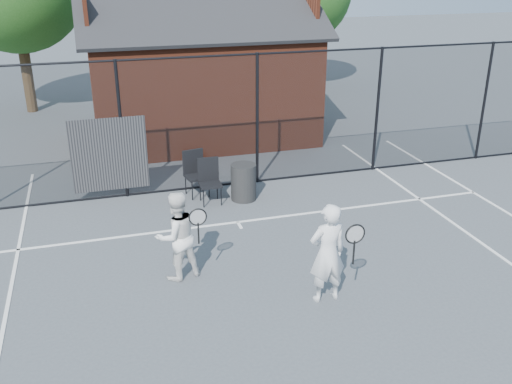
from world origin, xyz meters
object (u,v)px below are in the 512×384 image
object	(u,v)px
player_front	(328,253)
player_back	(177,236)
chair_left	(210,182)
waste_bin	(244,182)
chair_right	(197,175)
clubhouse	(200,82)

from	to	relation	value
player_front	player_back	bearing A→B (deg)	147.77
chair_left	waste_bin	distance (m)	0.74
chair_right	waste_bin	size ratio (longest dim) A/B	1.23
player_back	chair_right	size ratio (longest dim) A/B	1.53
clubhouse	chair_right	xyz separation A→B (m)	(-1.00, -4.40, -1.11)
player_front	chair_right	xyz separation A→B (m)	(-1.11, 4.64, -0.31)
player_back	chair_left	world-z (taller)	player_back
player_front	waste_bin	world-z (taller)	player_front
player_front	waste_bin	size ratio (longest dim) A/B	2.00
chair_left	chair_right	xyz separation A→B (m)	(-0.19, 0.50, 0.02)
player_front	chair_right	distance (m)	4.78
player_front	player_back	distance (m)	2.45
clubhouse	player_front	size ratio (longest dim) A/B	4.05
player_front	chair_left	world-z (taller)	player_front
chair_right	waste_bin	bearing A→B (deg)	-39.42
player_front	waste_bin	distance (m)	4.17
player_front	player_back	xyz separation A→B (m)	(-2.07, 1.30, -0.05)
waste_bin	chair_right	bearing A→B (deg)	151.65
clubhouse	chair_right	bearing A→B (deg)	-102.80
clubhouse	waste_bin	size ratio (longest dim) A/B	8.11
chair_left	waste_bin	world-z (taller)	chair_left
player_front	clubhouse	bearing A→B (deg)	90.69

